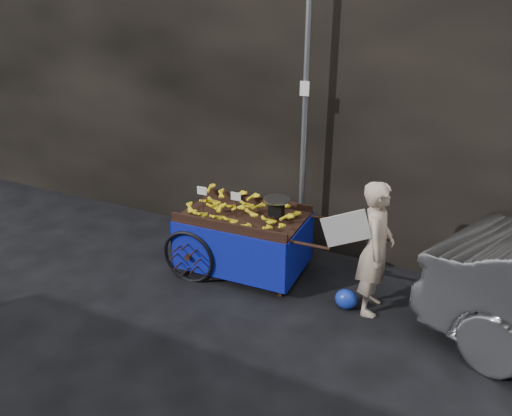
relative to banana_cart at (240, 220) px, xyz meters
The scene contains 6 objects.
ground 0.99m from the banana_cart, 63.68° to the right, with size 80.00×80.00×0.00m, color black.
building_wall 2.76m from the banana_cart, 71.28° to the left, with size 13.50×2.00×5.00m.
street_pole 1.57m from the banana_cart, 50.43° to the left, with size 0.12×0.10×4.00m.
banana_cart is the anchor object (origin of this frame).
vendor 1.84m from the banana_cart, ahead, with size 0.82×0.64×1.63m.
plastic_bag 1.71m from the banana_cart, ahead, with size 0.27×0.22×0.25m, color #1630A9.
Camera 1 is at (2.55, -4.68, 3.51)m, focal length 35.00 mm.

